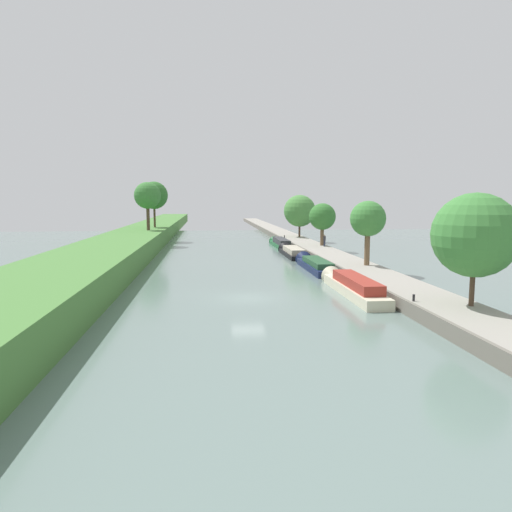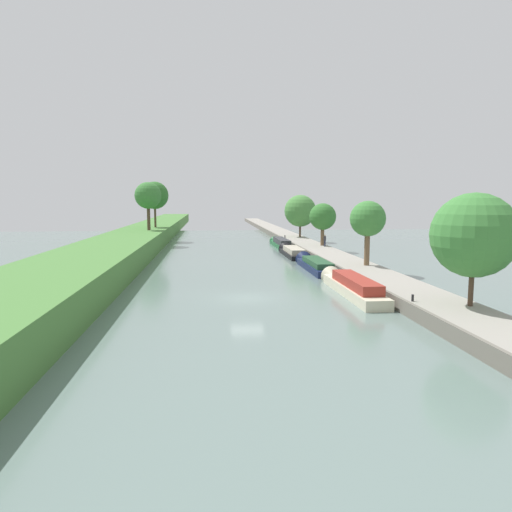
% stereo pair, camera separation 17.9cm
% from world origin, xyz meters
% --- Properties ---
extents(ground_plane, '(160.00, 160.00, 0.00)m').
position_xyz_m(ground_plane, '(0.00, 0.00, 0.00)').
color(ground_plane, slate).
extents(left_grassy_bank, '(8.36, 260.00, 2.55)m').
position_xyz_m(left_grassy_bank, '(-14.09, 0.00, 1.27)').
color(left_grassy_bank, '#477A38').
rests_on(left_grassy_bank, ground_plane).
extents(right_towpath, '(4.25, 260.00, 0.91)m').
position_xyz_m(right_towpath, '(12.04, 0.00, 0.46)').
color(right_towpath, gray).
rests_on(right_towpath, ground_plane).
extents(stone_quay, '(0.25, 260.00, 0.96)m').
position_xyz_m(stone_quay, '(9.79, 0.00, 0.48)').
color(stone_quay, '#6B665B').
rests_on(stone_quay, ground_plane).
extents(narrowboat_cream, '(1.96, 12.71, 2.06)m').
position_xyz_m(narrowboat_cream, '(8.40, 1.03, 0.63)').
color(narrowboat_cream, beige).
rests_on(narrowboat_cream, ground_plane).
extents(narrowboat_navy, '(2.11, 11.84, 2.00)m').
position_xyz_m(narrowboat_navy, '(8.42, 14.35, 0.49)').
color(narrowboat_navy, '#141E42').
rests_on(narrowboat_navy, ground_plane).
extents(narrowboat_black, '(2.19, 11.26, 2.08)m').
position_xyz_m(narrowboat_black, '(8.23, 26.89, 0.47)').
color(narrowboat_black, black).
rests_on(narrowboat_black, ground_plane).
extents(narrowboat_green, '(1.86, 13.55, 2.00)m').
position_xyz_m(narrowboat_green, '(8.49, 38.69, 0.56)').
color(narrowboat_green, '#1E6033').
rests_on(narrowboat_green, ground_plane).
extents(tree_rightbank_near, '(5.17, 5.17, 6.97)m').
position_xyz_m(tree_rightbank_near, '(13.19, -7.88, 5.29)').
color(tree_rightbank_near, '#4C3828').
rests_on(tree_rightbank_near, right_towpath).
extents(tree_rightbank_midnear, '(3.53, 3.53, 6.43)m').
position_xyz_m(tree_rightbank_midnear, '(12.85, 10.32, 5.51)').
color(tree_rightbank_midnear, brown).
rests_on(tree_rightbank_midnear, right_towpath).
extents(tree_rightbank_midfar, '(3.81, 3.81, 6.04)m').
position_xyz_m(tree_rightbank_midfar, '(13.36, 30.89, 5.02)').
color(tree_rightbank_midfar, brown).
rests_on(tree_rightbank_midfar, right_towpath).
extents(tree_rightbank_far, '(5.59, 5.59, 7.38)m').
position_xyz_m(tree_rightbank_far, '(13.17, 46.55, 5.50)').
color(tree_rightbank_far, '#4C3828').
rests_on(tree_rightbank_far, right_towpath).
extents(tree_leftbank_downstream, '(4.86, 4.86, 8.11)m').
position_xyz_m(tree_leftbank_downstream, '(-12.38, 50.22, 8.21)').
color(tree_leftbank_downstream, '#4C3828').
rests_on(tree_leftbank_downstream, left_grassy_bank).
extents(tree_leftbank_upstream, '(4.27, 4.27, 7.72)m').
position_xyz_m(tree_leftbank_upstream, '(-12.52, 42.13, 8.08)').
color(tree_leftbank_upstream, '#4C3828').
rests_on(tree_leftbank_upstream, left_grassy_bank).
extents(person_walking, '(0.34, 0.34, 1.66)m').
position_xyz_m(person_walking, '(13.34, 29.35, 1.79)').
color(person_walking, '#282D42').
rests_on(person_walking, right_towpath).
extents(mooring_bollard_near, '(0.16, 0.16, 0.45)m').
position_xyz_m(mooring_bollard_near, '(10.22, -6.26, 1.14)').
color(mooring_bollard_near, black).
rests_on(mooring_bollard_near, right_towpath).
extents(mooring_bollard_far, '(0.16, 0.16, 0.45)m').
position_xyz_m(mooring_bollard_far, '(10.22, 44.90, 1.14)').
color(mooring_bollard_far, black).
rests_on(mooring_bollard_far, right_towpath).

